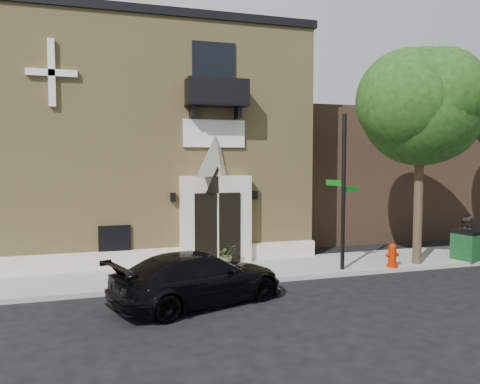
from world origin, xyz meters
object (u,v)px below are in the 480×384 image
Objects in this scene: dumpster at (474,244)px; street_sign at (343,192)px; fire_hydrant at (392,255)px; pedestrian_far at (466,237)px; black_sedan at (199,278)px; pedestrian_near at (467,235)px.

street_sign is at bearing 168.08° from dumpster.
pedestrian_far is at bearing 10.17° from fire_hydrant.
dumpster is at bearing 5.21° from fire_hydrant.
fire_hydrant is at bearing 172.29° from dumpster.
pedestrian_near is at bearing -96.60° from black_sedan.
pedestrian_far is (11.11, 2.35, 0.21)m from black_sedan.
pedestrian_near is at bearing -50.98° from pedestrian_far.
pedestrian_near is 1.04× the size of pedestrian_far.
black_sedan is at bearing -25.81° from pedestrian_near.
pedestrian_far reaches higher than fire_hydrant.
dumpster is at bearing -99.15° from black_sedan.
pedestrian_near is at bearing 12.64° from fire_hydrant.
dumpster is at bearing -18.89° from street_sign.
pedestrian_far is (5.63, 0.42, -1.92)m from street_sign.
fire_hydrant is 4.20m from pedestrian_near.
street_sign is at bearing -32.23° from pedestrian_near.
black_sedan is at bearing 101.09° from pedestrian_far.
street_sign is 2.93m from fire_hydrant.
street_sign is 6.24m from pedestrian_near.
street_sign is 3.29× the size of pedestrian_near.
street_sign is 6.26× the size of fire_hydrant.
dumpster is 0.40m from pedestrian_far.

